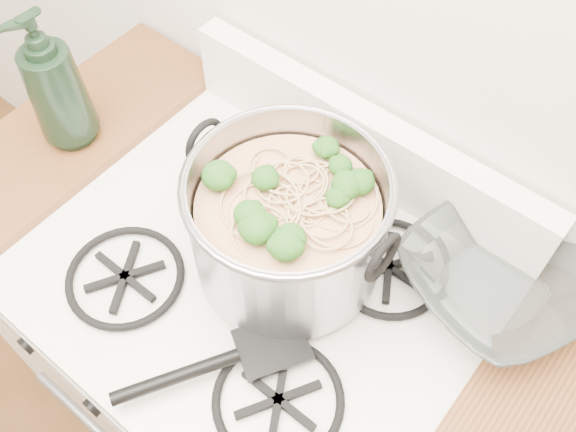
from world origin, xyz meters
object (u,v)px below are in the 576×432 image
at_px(spatula, 272,343).
at_px(glass_bowl, 495,283).
at_px(gas_range, 264,374).
at_px(stock_pot, 288,225).
at_px(bottle, 53,81).

relative_size(spatula, glass_bowl, 2.61).
xyz_separation_m(gas_range, spatula, (0.11, -0.09, 0.50)).
height_order(stock_pot, bottle, bottle).
bearing_deg(gas_range, bottle, 178.87).
distance_m(stock_pot, bottle, 0.51).
xyz_separation_m(stock_pot, glass_bowl, (0.30, 0.17, -0.09)).
distance_m(glass_bowl, bottle, 0.85).
bearing_deg(bottle, spatula, -2.89).
xyz_separation_m(stock_pot, bottle, (-0.51, -0.04, 0.04)).
bearing_deg(spatula, stock_pot, 150.60).
bearing_deg(stock_pot, spatula, -59.67).
xyz_separation_m(gas_range, stock_pot, (0.03, 0.05, 0.59)).
relative_size(glass_bowl, bottle, 0.41).
distance_m(gas_range, glass_bowl, 0.64).
distance_m(spatula, bottle, 0.61).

